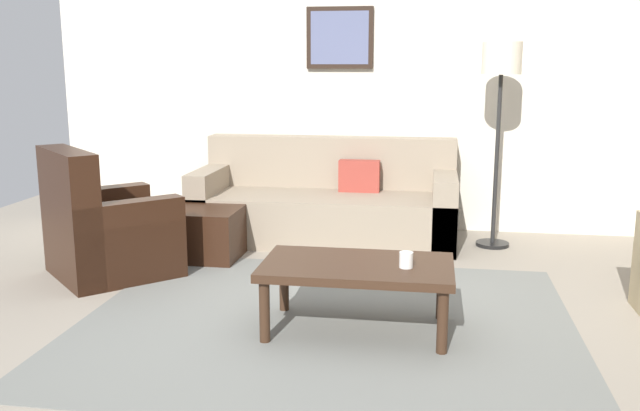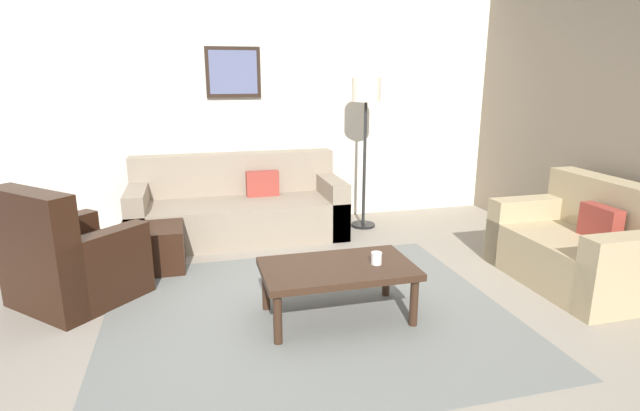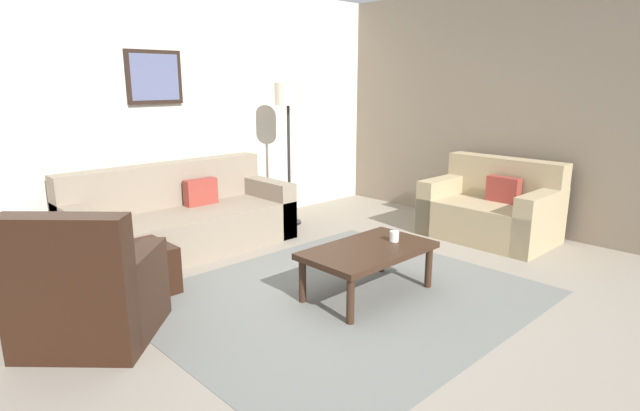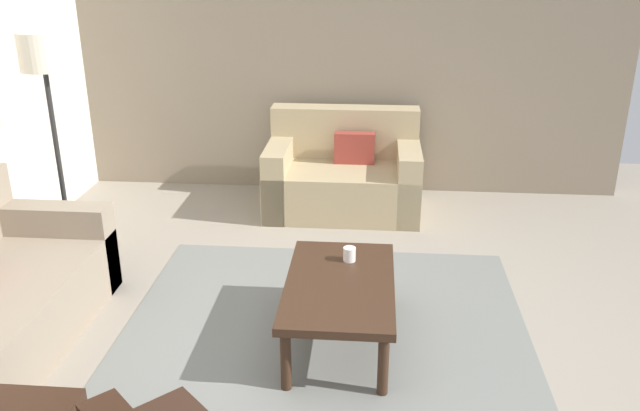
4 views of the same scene
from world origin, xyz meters
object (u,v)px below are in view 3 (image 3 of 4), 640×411
object	(u,v)px
couch_main	(180,221)
couch_loveseat	(493,211)
armchair_leather	(87,300)
cup	(394,236)
coffee_table	(368,253)
ottoman	(135,270)
lamp_standing	(288,109)
framed_artwork	(154,77)

from	to	relation	value
couch_main	couch_loveseat	world-z (taller)	same
armchair_leather	cup	size ratio (longest dim) A/B	12.67
couch_loveseat	coffee_table	xyz separation A→B (m)	(-2.25, -0.09, 0.06)
couch_main	ottoman	world-z (taller)	couch_main
armchair_leather	lamp_standing	distance (m)	3.37
couch_loveseat	ottoman	bearing A→B (deg)	160.62
cup	lamp_standing	size ratio (longest dim) A/B	0.05
coffee_table	cup	distance (m)	0.30
ottoman	coffee_table	xyz separation A→B (m)	(1.37, -1.36, 0.16)
coffee_table	lamp_standing	distance (m)	2.53
coffee_table	framed_artwork	distance (m)	3.00
armchair_leather	cup	world-z (taller)	armchair_leather
cup	lamp_standing	bearing A→B (deg)	72.79
cup	framed_artwork	bearing A→B (deg)	105.56
couch_main	armchair_leather	distance (m)	2.01
couch_loveseat	framed_artwork	distance (m)	3.98
couch_loveseat	coffee_table	size ratio (longest dim) A/B	1.23
armchair_leather	lamp_standing	bearing A→B (deg)	24.54
couch_loveseat	framed_artwork	bearing A→B (deg)	137.06
couch_main	couch_loveseat	xyz separation A→B (m)	(2.75, -2.09, 0.01)
armchair_leather	coffee_table	size ratio (longest dim) A/B	1.03
cup	framed_artwork	xyz separation A→B (m)	(-0.74, 2.65, 1.31)
lamp_standing	couch_main	bearing A→B (deg)	177.04
couch_main	cup	distance (m)	2.36
lamp_standing	coffee_table	bearing A→B (deg)	-114.22
ottoman	framed_artwork	bearing A→B (deg)	53.67
ottoman	framed_artwork	xyz separation A→B (m)	(0.92, 1.24, 1.57)
armchair_leather	lamp_standing	size ratio (longest dim) A/B	0.66
couch_main	cup	xyz separation A→B (m)	(0.79, -2.22, 0.16)
ottoman	coffee_table	size ratio (longest dim) A/B	0.51
lamp_standing	cup	bearing A→B (deg)	-107.21
coffee_table	cup	bearing A→B (deg)	-8.80
couch_main	cup	world-z (taller)	couch_main
cup	armchair_leather	bearing A→B (deg)	159.87
armchair_leather	coffee_table	world-z (taller)	armchair_leather
couch_main	couch_loveseat	distance (m)	3.46
armchair_leather	coffee_table	distance (m)	2.11
coffee_table	couch_loveseat	bearing A→B (deg)	2.28
framed_artwork	couch_loveseat	bearing A→B (deg)	-42.94
couch_loveseat	lamp_standing	distance (m)	2.64
armchair_leather	couch_main	bearing A→B (deg)	43.99
couch_main	coffee_table	size ratio (longest dim) A/B	2.06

